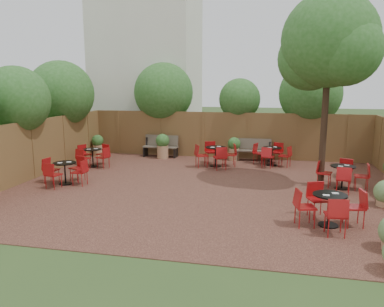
# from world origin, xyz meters

# --- Properties ---
(ground) EXTENTS (80.00, 80.00, 0.00)m
(ground) POSITION_xyz_m (0.00, 0.00, 0.00)
(ground) COLOR #354F23
(ground) RESTS_ON ground
(courtyard_paving) EXTENTS (12.00, 10.00, 0.02)m
(courtyard_paving) POSITION_xyz_m (0.00, 0.00, 0.01)
(courtyard_paving) COLOR #371D16
(courtyard_paving) RESTS_ON ground
(fence_back) EXTENTS (12.00, 0.08, 2.00)m
(fence_back) POSITION_xyz_m (0.00, 5.00, 1.00)
(fence_back) COLOR brown
(fence_back) RESTS_ON ground
(fence_left) EXTENTS (0.08, 10.00, 2.00)m
(fence_left) POSITION_xyz_m (-6.00, 0.00, 1.00)
(fence_left) COLOR brown
(fence_left) RESTS_ON ground
(neighbour_building) EXTENTS (5.00, 4.00, 8.00)m
(neighbour_building) POSITION_xyz_m (-4.50, 8.00, 4.00)
(neighbour_building) COLOR silver
(neighbour_building) RESTS_ON ground
(overhang_foliage) EXTENTS (15.50, 10.81, 2.71)m
(overhang_foliage) POSITION_xyz_m (-2.50, 3.06, 2.74)
(overhang_foliage) COLOR #285B1D
(overhang_foliage) RESTS_ON ground
(courtyard_tree) EXTENTS (2.94, 2.87, 5.92)m
(courtyard_tree) POSITION_xyz_m (3.53, 1.05, 4.33)
(courtyard_tree) COLOR black
(courtyard_tree) RESTS_ON courtyard_paving
(park_bench_left) EXTENTS (1.56, 0.59, 0.95)m
(park_bench_left) POSITION_xyz_m (-2.84, 4.63, 0.51)
(park_bench_left) COLOR brown
(park_bench_left) RESTS_ON courtyard_paving
(park_bench_right) EXTENTS (1.49, 0.51, 0.92)m
(park_bench_right) POSITION_xyz_m (1.21, 4.62, 0.49)
(park_bench_right) COLOR brown
(park_bench_right) RESTS_ON courtyard_paving
(bistro_tables) EXTENTS (10.49, 7.90, 0.89)m
(bistro_tables) POSITION_xyz_m (0.14, 1.11, 0.45)
(bistro_tables) COLOR black
(bistro_tables) RESTS_ON courtyard_paving
(planters) EXTENTS (11.74, 4.35, 1.07)m
(planters) POSITION_xyz_m (-0.25, 3.28, 0.57)
(planters) COLOR #A07450
(planters) RESTS_ON courtyard_paving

